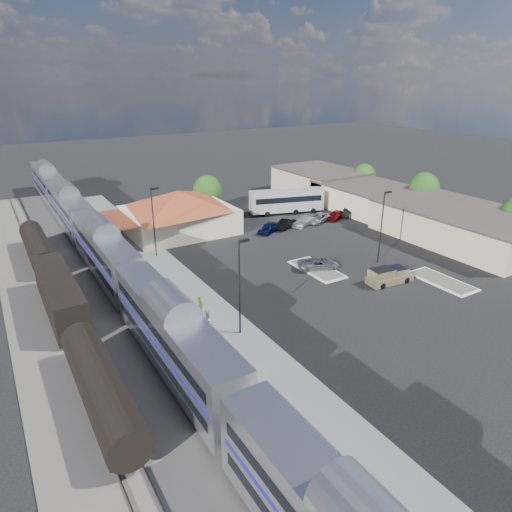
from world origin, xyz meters
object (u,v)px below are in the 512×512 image
pickup_truck (390,276)px  suv (318,264)px  station_depot (178,211)px  coach_bus (287,200)px

pickup_truck → suv: (-4.38, 7.22, -0.19)m
station_depot → pickup_truck: station_depot is taller
suv → coach_bus: 24.15m
station_depot → suv: 23.74m
station_depot → suv: station_depot is taller
coach_bus → pickup_truck: bearing=-175.5°
pickup_truck → station_depot: bearing=29.9°
station_depot → coach_bus: 19.23m
pickup_truck → coach_bus: (6.00, 28.97, 1.41)m
station_depot → pickup_truck: size_ratio=3.34×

